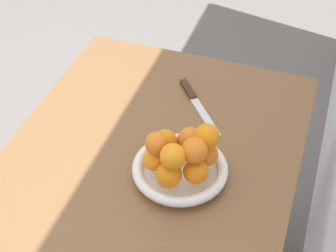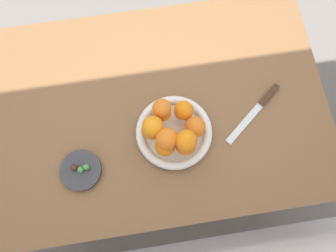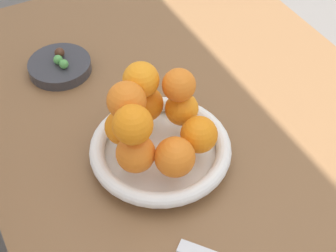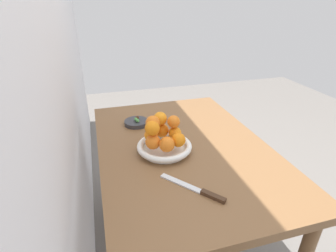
# 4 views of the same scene
# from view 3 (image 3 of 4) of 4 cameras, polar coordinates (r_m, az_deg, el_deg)

# --- Properties ---
(dining_table) EXTENTS (1.10, 0.76, 0.74)m
(dining_table) POSITION_cam_3_polar(r_m,az_deg,el_deg) (1.00, 3.35, -3.70)
(dining_table) COLOR brown
(dining_table) RESTS_ON ground_plane
(fruit_bowl) EXTENTS (0.24, 0.24, 0.04)m
(fruit_bowl) POSITION_cam_3_polar(r_m,az_deg,el_deg) (0.87, -0.84, -2.71)
(fruit_bowl) COLOR white
(fruit_bowl) RESTS_ON dining_table
(candy_dish) EXTENTS (0.13, 0.13, 0.02)m
(candy_dish) POSITION_cam_3_polar(r_m,az_deg,el_deg) (1.07, -11.90, 6.49)
(candy_dish) COLOR #333338
(candy_dish) RESTS_ON dining_table
(orange_0) EXTENTS (0.06, 0.06, 0.06)m
(orange_0) POSITION_cam_3_polar(r_m,az_deg,el_deg) (0.83, 3.45, -0.95)
(orange_0) COLOR orange
(orange_0) RESTS_ON fruit_bowl
(orange_1) EXTENTS (0.06, 0.06, 0.06)m
(orange_1) POSITION_cam_3_polar(r_m,az_deg,el_deg) (0.87, 1.65, 1.76)
(orange_1) COLOR orange
(orange_1) RESTS_ON fruit_bowl
(orange_2) EXTENTS (0.06, 0.06, 0.06)m
(orange_2) POSITION_cam_3_polar(r_m,az_deg,el_deg) (0.88, -2.50, 2.48)
(orange_2) COLOR orange
(orange_2) RESTS_ON fruit_bowl
(orange_3) EXTENTS (0.06, 0.06, 0.06)m
(orange_3) POSITION_cam_3_polar(r_m,az_deg,el_deg) (0.85, -5.01, -0.12)
(orange_3) COLOR orange
(orange_3) RESTS_ON fruit_bowl
(orange_4) EXTENTS (0.06, 0.06, 0.06)m
(orange_4) POSITION_cam_3_polar(r_m,az_deg,el_deg) (0.81, -3.61, -3.03)
(orange_4) COLOR orange
(orange_4) RESTS_ON fruit_bowl
(orange_5) EXTENTS (0.06, 0.06, 0.06)m
(orange_5) POSITION_cam_3_polar(r_m,az_deg,el_deg) (0.80, 0.77, -3.46)
(orange_5) COLOR orange
(orange_5) RESTS_ON fruit_bowl
(orange_6) EXTENTS (0.06, 0.06, 0.06)m
(orange_6) POSITION_cam_3_polar(r_m,az_deg,el_deg) (0.83, -3.02, 5.14)
(orange_6) COLOR orange
(orange_6) RESTS_ON orange_2
(orange_7) EXTENTS (0.06, 0.06, 0.06)m
(orange_7) POSITION_cam_3_polar(r_m,az_deg,el_deg) (0.80, -4.73, 2.96)
(orange_7) COLOR orange
(orange_7) RESTS_ON orange_3
(orange_8) EXTENTS (0.06, 0.06, 0.06)m
(orange_8) POSITION_cam_3_polar(r_m,az_deg,el_deg) (0.76, -3.94, 0.14)
(orange_8) COLOR orange
(orange_8) RESTS_ON orange_4
(orange_9) EXTENTS (0.06, 0.06, 0.06)m
(orange_9) POSITION_cam_3_polar(r_m,az_deg,el_deg) (0.83, 1.34, 4.41)
(orange_9) COLOR orange
(orange_9) RESTS_ON orange_1
(candy_ball_0) EXTENTS (0.02, 0.02, 0.02)m
(candy_ball_0) POSITION_cam_3_polar(r_m,az_deg,el_deg) (1.07, -11.90, 7.96)
(candy_ball_0) COLOR #4C9947
(candy_ball_0) RESTS_ON candy_dish
(candy_ball_1) EXTENTS (0.02, 0.02, 0.02)m
(candy_ball_1) POSITION_cam_3_polar(r_m,az_deg,el_deg) (1.05, -12.09, 7.20)
(candy_ball_1) COLOR #4C9947
(candy_ball_1) RESTS_ON candy_dish
(candy_ball_2) EXTENTS (0.02, 0.02, 0.02)m
(candy_ball_2) POSITION_cam_3_polar(r_m,az_deg,el_deg) (1.07, -11.93, 7.97)
(candy_ball_2) COLOR #472819
(candy_ball_2) RESTS_ON candy_dish
(candy_ball_3) EXTENTS (0.02, 0.02, 0.02)m
(candy_ball_3) POSITION_cam_3_polar(r_m,az_deg,el_deg) (1.04, -11.47, 6.75)
(candy_ball_3) COLOR #4C9947
(candy_ball_3) RESTS_ON candy_dish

